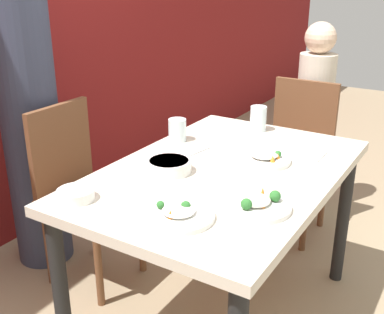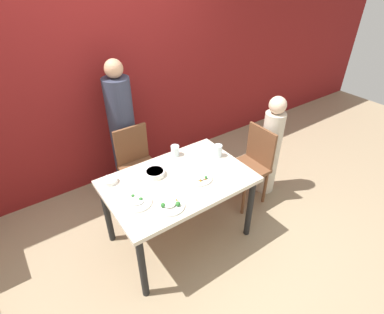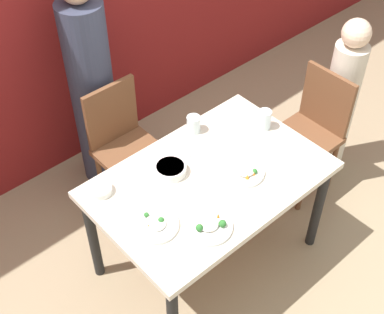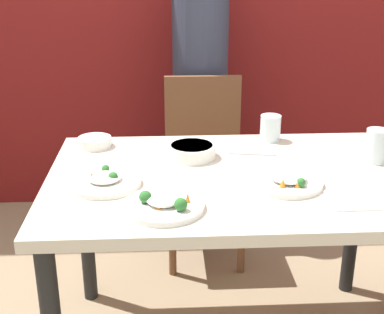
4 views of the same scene
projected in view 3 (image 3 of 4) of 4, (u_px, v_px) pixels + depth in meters
name	position (u px, v px, depth m)	size (l,w,h in m)	color
ground_plane	(207.00, 256.00, 3.46)	(10.00, 10.00, 0.00)	#998466
dining_table	(210.00, 188.00, 3.00)	(1.29, 0.85, 0.74)	beige
chair_adult_spot	(125.00, 144.00, 3.50)	(0.40, 0.40, 0.90)	brown
chair_child_spot	(311.00, 129.00, 3.60)	(0.40, 0.40, 0.90)	brown
person_adult	(93.00, 93.00, 3.50)	(0.29, 0.29, 1.57)	#33384C
person_child	(340.00, 102.00, 3.68)	(0.22, 0.22, 1.21)	beige
bowl_curry	(170.00, 169.00, 2.95)	(0.18, 0.18, 0.05)	white
plate_rice_adult	(155.00, 224.00, 2.69)	(0.25, 0.25, 0.05)	white
plate_rice_child	(208.00, 226.00, 2.68)	(0.25, 0.25, 0.06)	white
plate_noodles	(243.00, 171.00, 2.95)	(0.25, 0.25, 0.05)	white
bowl_rice_small	(100.00, 189.00, 2.85)	(0.13, 0.13, 0.04)	white
glass_water_tall	(194.00, 124.00, 3.18)	(0.08, 0.08, 0.11)	silver
glass_water_short	(264.00, 120.00, 3.20)	(0.08, 0.08, 0.12)	silver
napkin_folded	(282.00, 170.00, 2.97)	(0.14, 0.14, 0.01)	white
fork_steel	(199.00, 151.00, 3.08)	(0.18, 0.05, 0.01)	silver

